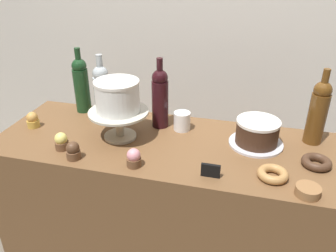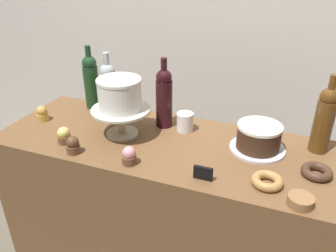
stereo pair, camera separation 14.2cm
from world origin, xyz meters
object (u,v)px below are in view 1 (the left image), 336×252
Objects in this scene: cupcake_caramel at (33,120)px; price_sign_chalkboard at (211,171)px; cupcake_chocolate at (73,151)px; cookie_stack at (308,191)px; wine_bottle_clear at (102,93)px; wine_bottle_green at (81,84)px; wine_bottle_dark_red at (160,97)px; donut_chocolate at (316,162)px; cupcake_lemon at (61,141)px; donut_maple at (273,174)px; cake_stand_pedestal at (119,119)px; cupcake_strawberry at (134,158)px; wine_bottle_amber at (318,111)px; chocolate_round_cake at (257,132)px; coffee_cup_ceramic at (182,121)px; white_layer_cake at (117,96)px.

price_sign_chalkboard is (0.86, -0.18, -0.01)m from cupcake_caramel.
cupcake_chocolate is 0.88× the size of cookie_stack.
wine_bottle_green is (-0.15, 0.08, 0.00)m from wine_bottle_clear.
wine_bottle_green reaches higher than cookie_stack.
wine_bottle_dark_red reaches higher than donut_chocolate.
donut_maple is (0.84, 0.01, -0.02)m from cupcake_lemon.
price_sign_chalkboard is at bearing 176.31° from cookie_stack.
cupcake_caramel reaches higher than donut_chocolate.
cookie_stack is at bearing -15.73° from cake_stand_pedestal.
cupcake_strawberry is at bearing 2.39° from cupcake_chocolate.
cupcake_caramel is (-0.57, -0.16, -0.11)m from wine_bottle_dark_red.
cupcake_caramel is at bearing 161.55° from cupcake_strawberry.
wine_bottle_green is at bearing 157.55° from cookie_stack.
wine_bottle_amber reaches higher than cupcake_chocolate.
wine_bottle_dark_red is at bearing 149.73° from donut_maple.
cupcake_caramel is at bearing 172.88° from donut_maple.
cupcake_chocolate is at bearing -86.51° from wine_bottle_clear.
cake_stand_pedestal reaches higher than chocolate_round_cake.
cake_stand_pedestal is 0.24m from cupcake_strawberry.
wine_bottle_dark_red and wine_bottle_green have the same top height.
cupcake_lemon reaches higher than cookie_stack.
wine_bottle_green reaches higher than price_sign_chalkboard.
donut_chocolate is at bearing -14.51° from wine_bottle_dark_red.
coffee_cup_ceramic is (0.25, 0.14, -0.05)m from cake_stand_pedestal.
wine_bottle_clear is 0.84m from donut_maple.
cupcake_strawberry is at bearing -7.50° from cupcake_lemon.
wine_bottle_dark_red is at bearing -8.74° from wine_bottle_green.
wine_bottle_amber is 0.54m from price_sign_chalkboard.
donut_maple is at bearing -118.01° from wine_bottle_amber.
donut_chocolate is at bearing 11.42° from cupcake_chocolate.
cupcake_lemon is 0.88× the size of cookie_stack.
cupcake_lemon is at bearing -172.49° from donut_chocolate.
white_layer_cake is 0.30m from cupcake_lemon.
wine_bottle_dark_red is at bearing 15.75° from cupcake_caramel.
chocolate_round_cake is 0.55× the size of wine_bottle_green.
wine_bottle_clear is 0.44m from cupcake_strawberry.
cupcake_caramel is 1.00× the size of cupcake_lemon.
cupcake_lemon reaches higher than donut_maple.
wine_bottle_dark_red is 4.65× the size of price_sign_chalkboard.
donut_chocolate is at bearing -0.56° from cupcake_caramel.
cupcake_lemon and cupcake_chocolate have the same top height.
wine_bottle_clear is 3.83× the size of coffee_cup_ceramic.
wine_bottle_amber is 0.23m from donut_chocolate.
chocolate_round_cake is at bearing -3.97° from wine_bottle_clear.
cupcake_chocolate is at bearing -118.69° from white_layer_cake.
donut_chocolate is (0.67, 0.18, -0.02)m from cupcake_strawberry.
wine_bottle_clear is at bearing -177.86° from wine_bottle_amber.
white_layer_cake is 0.58× the size of wine_bottle_green.
cake_stand_pedestal is at bearing 10.62° from white_layer_cake.
coffee_cup_ceramic reaches higher than donut_chocolate.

